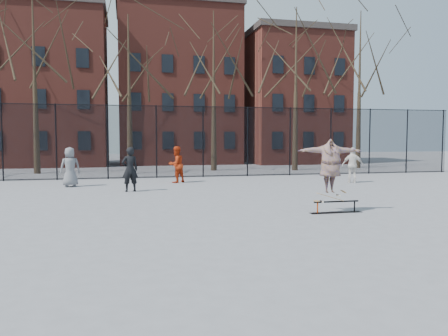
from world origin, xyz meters
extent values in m
plane|color=slate|center=(0.00, 0.00, 0.00)|extent=(100.00, 100.00, 0.00)
cube|color=black|center=(3.01, 0.57, 0.01)|extent=(1.62, 0.25, 0.01)
cylinder|color=#CC3F0C|center=(2.41, 0.57, 0.17)|extent=(0.04, 0.04, 0.33)
cylinder|color=black|center=(3.60, 0.57, 0.17)|extent=(0.04, 0.04, 0.33)
cylinder|color=black|center=(3.01, 0.57, 0.33)|extent=(1.43, 0.05, 0.05)
imported|color=#603A91|center=(2.80, 0.57, 1.25)|extent=(2.01, 0.77, 1.59)
imported|color=slate|center=(-5.53, 9.54, 0.90)|extent=(0.99, 0.76, 1.80)
imported|color=black|center=(-2.91, 7.14, 0.92)|extent=(0.75, 0.57, 1.84)
imported|color=#B83010|center=(-0.63, 10.28, 0.90)|extent=(1.11, 1.05, 1.80)
imported|color=silver|center=(7.87, 8.32, 0.87)|extent=(1.10, 0.80, 1.74)
cylinder|color=black|center=(-9.20, 13.00, 2.00)|extent=(0.07, 0.07, 4.00)
cylinder|color=black|center=(-6.60, 13.00, 2.00)|extent=(0.07, 0.07, 4.00)
cylinder|color=black|center=(-4.00, 13.00, 2.00)|extent=(0.07, 0.07, 4.00)
cylinder|color=black|center=(-1.40, 13.00, 2.00)|extent=(0.07, 0.07, 4.00)
cylinder|color=black|center=(1.20, 13.00, 2.00)|extent=(0.07, 0.07, 4.00)
cylinder|color=black|center=(3.80, 13.00, 2.00)|extent=(0.07, 0.07, 4.00)
cylinder|color=black|center=(6.40, 13.00, 2.00)|extent=(0.07, 0.07, 4.00)
cylinder|color=black|center=(9.00, 13.00, 2.00)|extent=(0.07, 0.07, 4.00)
cylinder|color=black|center=(11.60, 13.00, 2.00)|extent=(0.07, 0.07, 4.00)
cylinder|color=black|center=(14.20, 13.00, 2.00)|extent=(0.07, 0.07, 4.00)
cylinder|color=black|center=(16.80, 13.00, 2.00)|extent=(0.07, 0.07, 4.00)
cube|color=black|center=(0.00, 13.00, 2.00)|extent=(34.00, 0.01, 4.00)
cylinder|color=black|center=(0.00, 13.00, 3.96)|extent=(34.00, 0.04, 0.04)
cone|color=black|center=(-8.50, 17.80, 2.31)|extent=(0.40, 0.40, 4.62)
cone|color=black|center=(-3.00, 16.50, 2.31)|extent=(0.40, 0.40, 4.62)
cone|color=black|center=(2.50, 17.80, 2.31)|extent=(0.40, 0.40, 4.62)
cone|color=black|center=(8.00, 16.50, 2.31)|extent=(0.40, 0.40, 4.62)
cone|color=black|center=(13.50, 17.80, 2.31)|extent=(0.40, 0.40, 4.62)
cube|color=maroon|center=(-9.00, 26.00, 6.00)|extent=(9.00, 7.00, 12.00)
cube|color=maroon|center=(1.50, 26.00, 6.50)|extent=(10.00, 7.00, 13.00)
cube|color=maroon|center=(11.50, 26.00, 5.50)|extent=(8.00, 7.00, 11.00)
camera|label=1|loc=(-3.09, -11.21, 2.23)|focal=35.00mm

